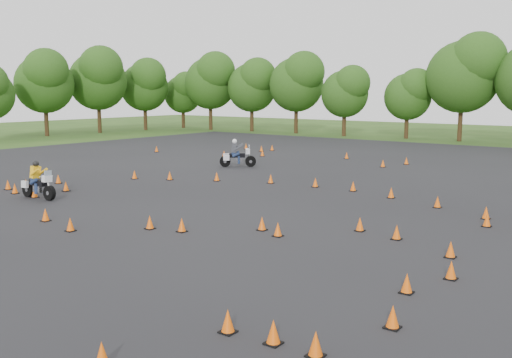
# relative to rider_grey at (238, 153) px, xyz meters

# --- Properties ---
(ground) EXTENTS (140.00, 140.00, 0.00)m
(ground) POSITION_rel_rider_grey_xyz_m (8.65, -13.61, -0.88)
(ground) COLOR #2D5119
(ground) RESTS_ON ground
(asphalt_pad) EXTENTS (62.00, 62.00, 0.00)m
(asphalt_pad) POSITION_rel_rider_grey_xyz_m (8.65, -7.61, -0.88)
(asphalt_pad) COLOR black
(asphalt_pad) RESTS_ON ground
(treeline) EXTENTS (87.47, 32.53, 10.49)m
(treeline) POSITION_rel_rider_grey_xyz_m (10.93, 21.31, 3.86)
(treeline) COLOR #264B15
(treeline) RESTS_ON ground
(traffic_cones) EXTENTS (36.31, 32.78, 0.45)m
(traffic_cones) POSITION_rel_rider_grey_xyz_m (8.69, -8.21, -0.65)
(traffic_cones) COLOR #FF600A
(traffic_cones) RESTS_ON asphalt_pad
(rider_grey) EXTENTS (2.20, 2.00, 1.76)m
(rider_grey) POSITION_rel_rider_grey_xyz_m (0.00, 0.00, 0.00)
(rider_grey) COLOR #3C3E44
(rider_grey) RESTS_ON ground
(rider_yellow) EXTENTS (2.18, 0.76, 1.66)m
(rider_yellow) POSITION_rel_rider_grey_xyz_m (-0.27, -13.68, -0.05)
(rider_yellow) COLOR yellow
(rider_yellow) RESTS_ON ground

